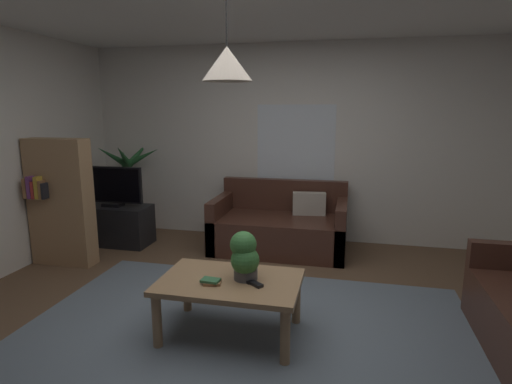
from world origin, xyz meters
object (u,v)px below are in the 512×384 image
(remote_on_table_1, at_px, (254,283))
(pendant_lamp, at_px, (227,64))
(potted_plant_on_table, at_px, (244,256))
(bookshelf_corner, at_px, (60,202))
(remote_on_table_0, at_px, (245,279))
(tv_stand, at_px, (116,225))
(potted_palm_corner, at_px, (130,194))
(coffee_table, at_px, (230,288))
(tv, at_px, (112,186))
(book_on_table_0, at_px, (213,282))
(couch_under_window, at_px, (280,228))
(book_on_table_1, at_px, (210,280))

(remote_on_table_1, relative_size, pendant_lamp, 0.26)
(potted_plant_on_table, height_order, bookshelf_corner, bookshelf_corner)
(remote_on_table_1, bearing_deg, remote_on_table_0, 93.90)
(tv_stand, height_order, potted_palm_corner, potted_palm_corner)
(remote_on_table_0, bearing_deg, potted_plant_on_table, -129.48)
(tv_stand, xyz_separation_m, potted_palm_corner, (-0.06, 0.52, 0.29))
(bookshelf_corner, bearing_deg, remote_on_table_1, -23.94)
(coffee_table, bearing_deg, remote_on_table_0, 3.16)
(remote_on_table_0, relative_size, bookshelf_corner, 0.11)
(bookshelf_corner, bearing_deg, tv, 75.69)
(coffee_table, xyz_separation_m, remote_on_table_0, (0.11, 0.01, 0.08))
(remote_on_table_0, xyz_separation_m, tv_stand, (-2.17, 1.78, -0.21))
(remote_on_table_1, bearing_deg, book_on_table_0, 135.22)
(potted_plant_on_table, distance_m, tv_stand, 2.81)
(couch_under_window, distance_m, potted_palm_corner, 2.19)
(pendant_lamp, bearing_deg, book_on_table_0, -137.93)
(remote_on_table_1, distance_m, tv_stand, 2.91)
(couch_under_window, bearing_deg, potted_plant_on_table, -88.12)
(pendant_lamp, bearing_deg, bookshelf_corner, 155.24)
(book_on_table_1, xyz_separation_m, remote_on_table_0, (0.23, 0.11, -0.02))
(remote_on_table_1, xyz_separation_m, potted_palm_corner, (-2.31, 2.35, 0.08))
(tv, relative_size, pendant_lamp, 1.29)
(tv, xyz_separation_m, pendant_lamp, (2.05, -1.76, 1.26))
(remote_on_table_0, xyz_separation_m, bookshelf_corner, (-2.35, 1.03, 0.25))
(book_on_table_1, distance_m, potted_plant_on_table, 0.31)
(coffee_table, relative_size, remote_on_table_0, 6.62)
(potted_plant_on_table, bearing_deg, tv, 141.25)
(tv_stand, distance_m, tv, 0.51)
(potted_palm_corner, bearing_deg, couch_under_window, -7.21)
(tv, bearing_deg, potted_plant_on_table, -38.75)
(potted_plant_on_table, relative_size, bookshelf_corner, 0.27)
(remote_on_table_0, relative_size, tv, 0.20)
(potted_palm_corner, bearing_deg, remote_on_table_1, -45.48)
(potted_plant_on_table, bearing_deg, coffee_table, -165.07)
(coffee_table, bearing_deg, bookshelf_corner, 155.24)
(potted_plant_on_table, distance_m, bookshelf_corner, 2.55)
(potted_palm_corner, height_order, pendant_lamp, pendant_lamp)
(remote_on_table_0, relative_size, tv_stand, 0.18)
(potted_plant_on_table, bearing_deg, remote_on_table_1, -40.43)
(remote_on_table_0, height_order, bookshelf_corner, bookshelf_corner)
(book_on_table_1, xyz_separation_m, tv_stand, (-1.94, 1.89, -0.23))
(potted_palm_corner, distance_m, bookshelf_corner, 1.29)
(book_on_table_0, bearing_deg, tv, 136.36)
(couch_under_window, distance_m, book_on_table_1, 2.15)
(book_on_table_0, distance_m, pendant_lamp, 1.56)
(couch_under_window, relative_size, bookshelf_corner, 1.14)
(book_on_table_1, distance_m, remote_on_table_0, 0.26)
(bookshelf_corner, bearing_deg, book_on_table_0, -27.86)
(couch_under_window, height_order, potted_palm_corner, potted_palm_corner)
(remote_on_table_1, height_order, potted_palm_corner, potted_palm_corner)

